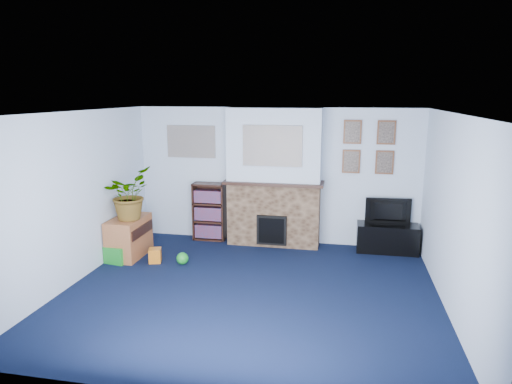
% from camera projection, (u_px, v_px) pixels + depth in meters
% --- Properties ---
extents(floor, '(5.00, 4.50, 0.01)m').
position_uv_depth(floor, '(250.00, 292.00, 6.18)').
color(floor, black).
rests_on(floor, ground).
extents(ceiling, '(5.00, 4.50, 0.01)m').
position_uv_depth(ceiling, '(249.00, 113.00, 5.67)').
color(ceiling, white).
rests_on(ceiling, wall_back).
extents(wall_back, '(5.00, 0.04, 2.40)m').
position_uv_depth(wall_back, '(276.00, 176.00, 8.09)').
color(wall_back, silver).
rests_on(wall_back, ground).
extents(wall_front, '(5.00, 0.04, 2.40)m').
position_uv_depth(wall_front, '(194.00, 271.00, 3.77)').
color(wall_front, silver).
rests_on(wall_front, ground).
extents(wall_left, '(0.04, 4.50, 2.40)m').
position_uv_depth(wall_left, '(76.00, 198.00, 6.40)').
color(wall_left, silver).
rests_on(wall_left, ground).
extents(wall_right, '(0.04, 4.50, 2.40)m').
position_uv_depth(wall_right, '(454.00, 216.00, 5.46)').
color(wall_right, silver).
rests_on(wall_right, ground).
extents(chimney_breast, '(1.72, 0.50, 2.40)m').
position_uv_depth(chimney_breast, '(274.00, 179.00, 7.89)').
color(chimney_breast, brown).
rests_on(chimney_breast, ground).
extents(collage_main, '(1.00, 0.03, 0.68)m').
position_uv_depth(collage_main, '(272.00, 146.00, 7.56)').
color(collage_main, gray).
rests_on(collage_main, chimney_breast).
extents(collage_left, '(0.90, 0.03, 0.58)m').
position_uv_depth(collage_left, '(191.00, 142.00, 8.24)').
color(collage_left, gray).
rests_on(collage_left, wall_back).
extents(portrait_tl, '(0.30, 0.03, 0.40)m').
position_uv_depth(portrait_tl, '(352.00, 132.00, 7.65)').
color(portrait_tl, brown).
rests_on(portrait_tl, wall_back).
extents(portrait_tr, '(0.30, 0.03, 0.40)m').
position_uv_depth(portrait_tr, '(386.00, 132.00, 7.55)').
color(portrait_tr, brown).
rests_on(portrait_tr, wall_back).
extents(portrait_bl, '(0.30, 0.03, 0.40)m').
position_uv_depth(portrait_bl, '(351.00, 161.00, 7.76)').
color(portrait_bl, brown).
rests_on(portrait_bl, wall_back).
extents(portrait_br, '(0.30, 0.03, 0.40)m').
position_uv_depth(portrait_br, '(385.00, 162.00, 7.65)').
color(portrait_br, brown).
rests_on(portrait_br, wall_back).
extents(tv_stand, '(1.01, 0.42, 0.48)m').
position_uv_depth(tv_stand, '(387.00, 239.00, 7.72)').
color(tv_stand, black).
rests_on(tv_stand, ground).
extents(television, '(0.76, 0.15, 0.43)m').
position_uv_depth(television, '(389.00, 212.00, 7.63)').
color(television, black).
rests_on(television, tv_stand).
extents(bookshelf, '(0.58, 0.28, 1.05)m').
position_uv_depth(bookshelf, '(210.00, 213.00, 8.32)').
color(bookshelf, black).
rests_on(bookshelf, ground).
extents(sideboard, '(0.46, 0.84, 0.65)m').
position_uv_depth(sideboard, '(129.00, 235.00, 7.49)').
color(sideboard, '#9F5A33').
rests_on(sideboard, ground).
extents(potted_plant, '(0.69, 0.78, 0.82)m').
position_uv_depth(potted_plant, '(128.00, 194.00, 7.28)').
color(potted_plant, '#26661E').
rests_on(potted_plant, sideboard).
extents(mantel_clock, '(0.11, 0.07, 0.15)m').
position_uv_depth(mantel_clock, '(272.00, 177.00, 7.85)').
color(mantel_clock, gold).
rests_on(mantel_clock, chimney_breast).
extents(mantel_candle, '(0.04, 0.04, 0.14)m').
position_uv_depth(mantel_candle, '(292.00, 177.00, 7.78)').
color(mantel_candle, '#B2BFC6').
rests_on(mantel_candle, chimney_breast).
extents(mantel_teddy, '(0.12, 0.12, 0.12)m').
position_uv_depth(mantel_teddy, '(245.00, 177.00, 7.94)').
color(mantel_teddy, gray).
rests_on(mantel_teddy, chimney_breast).
extents(mantel_can, '(0.06, 0.06, 0.11)m').
position_uv_depth(mantel_can, '(316.00, 179.00, 7.71)').
color(mantel_can, orange).
rests_on(mantel_can, chimney_breast).
extents(green_crate, '(0.38, 0.33, 0.27)m').
position_uv_depth(green_crate, '(117.00, 254.00, 7.24)').
color(green_crate, '#198C26').
rests_on(green_crate, ground).
extents(toy_ball, '(0.19, 0.19, 0.19)m').
position_uv_depth(toy_ball, '(182.00, 259.00, 7.17)').
color(toy_ball, '#198C26').
rests_on(toy_ball, ground).
extents(toy_block, '(0.23, 0.23, 0.23)m').
position_uv_depth(toy_block, '(155.00, 256.00, 7.25)').
color(toy_block, orange).
rests_on(toy_block, ground).
extents(toy_tube, '(0.29, 0.13, 0.17)m').
position_uv_depth(toy_tube, '(120.00, 256.00, 7.33)').
color(toy_tube, yellow).
rests_on(toy_tube, ground).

